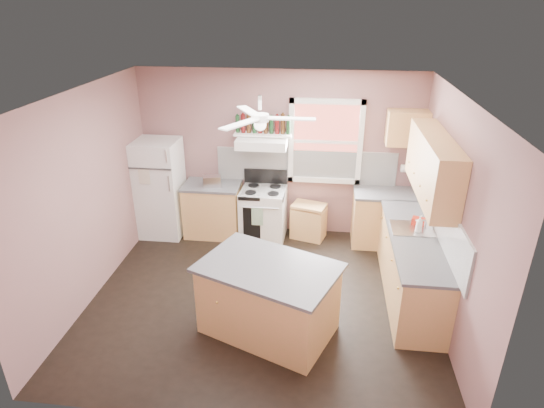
# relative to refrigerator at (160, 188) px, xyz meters

# --- Properties ---
(floor) EXTENTS (4.50, 4.50, 0.00)m
(floor) POSITION_rel_refrigerator_xyz_m (1.91, -1.64, -0.81)
(floor) COLOR black
(floor) RESTS_ON ground
(ceiling) EXTENTS (4.50, 4.50, 0.00)m
(ceiling) POSITION_rel_refrigerator_xyz_m (1.91, -1.64, 1.89)
(ceiling) COLOR white
(ceiling) RESTS_ON ground
(wall_back) EXTENTS (4.50, 0.05, 2.70)m
(wall_back) POSITION_rel_refrigerator_xyz_m (1.91, 0.39, 0.54)
(wall_back) COLOR #835B59
(wall_back) RESTS_ON ground
(wall_right) EXTENTS (0.05, 4.00, 2.70)m
(wall_right) POSITION_rel_refrigerator_xyz_m (4.18, -1.64, 0.54)
(wall_right) COLOR #835B59
(wall_right) RESTS_ON ground
(wall_left) EXTENTS (0.05, 4.00, 2.70)m
(wall_left) POSITION_rel_refrigerator_xyz_m (-0.37, -1.64, 0.54)
(wall_left) COLOR #835B59
(wall_left) RESTS_ON ground
(backsplash_back) EXTENTS (2.90, 0.03, 0.55)m
(backsplash_back) POSITION_rel_refrigerator_xyz_m (2.36, 0.35, 0.36)
(backsplash_back) COLOR white
(backsplash_back) RESTS_ON wall_back
(backsplash_right) EXTENTS (0.03, 2.60, 0.55)m
(backsplash_right) POSITION_rel_refrigerator_xyz_m (4.14, -1.34, 0.36)
(backsplash_right) COLOR white
(backsplash_right) RESTS_ON wall_right
(window_view) EXTENTS (1.00, 0.02, 1.20)m
(window_view) POSITION_rel_refrigerator_xyz_m (2.66, 0.35, 0.79)
(window_view) COLOR brown
(window_view) RESTS_ON wall_back
(window_frame) EXTENTS (1.16, 0.07, 1.36)m
(window_frame) POSITION_rel_refrigerator_xyz_m (2.66, 0.32, 0.79)
(window_frame) COLOR white
(window_frame) RESTS_ON wall_back
(refrigerator) EXTENTS (0.69, 0.67, 1.62)m
(refrigerator) POSITION_rel_refrigerator_xyz_m (0.00, 0.00, 0.00)
(refrigerator) COLOR white
(refrigerator) RESTS_ON floor
(base_cabinet_left) EXTENTS (0.90, 0.60, 0.86)m
(base_cabinet_left) POSITION_rel_refrigerator_xyz_m (0.85, 0.06, -0.38)
(base_cabinet_left) COLOR tan
(base_cabinet_left) RESTS_ON floor
(counter_left) EXTENTS (0.92, 0.62, 0.04)m
(counter_left) POSITION_rel_refrigerator_xyz_m (0.85, 0.06, 0.07)
(counter_left) COLOR #4C4C4F
(counter_left) RESTS_ON base_cabinet_left
(toaster) EXTENTS (0.31, 0.22, 0.18)m
(toaster) POSITION_rel_refrigerator_xyz_m (0.88, -0.03, 0.18)
(toaster) COLOR silver
(toaster) RESTS_ON counter_left
(stove) EXTENTS (0.73, 0.67, 0.86)m
(stove) POSITION_rel_refrigerator_xyz_m (1.71, 0.03, -0.38)
(stove) COLOR white
(stove) RESTS_ON floor
(range_hood) EXTENTS (0.78, 0.50, 0.14)m
(range_hood) POSITION_rel_refrigerator_xyz_m (1.68, 0.11, 0.81)
(range_hood) COLOR white
(range_hood) RESTS_ON wall_back
(bottle_shelf) EXTENTS (0.90, 0.26, 0.03)m
(bottle_shelf) POSITION_rel_refrigerator_xyz_m (1.68, 0.23, 0.91)
(bottle_shelf) COLOR white
(bottle_shelf) RESTS_ON range_hood
(cart) EXTENTS (0.61, 0.49, 0.53)m
(cart) POSITION_rel_refrigerator_xyz_m (2.45, 0.11, -0.54)
(cart) COLOR tan
(cart) RESTS_ON floor
(base_cabinet_corner) EXTENTS (1.00, 0.60, 0.86)m
(base_cabinet_corner) POSITION_rel_refrigerator_xyz_m (3.66, 0.06, -0.38)
(base_cabinet_corner) COLOR tan
(base_cabinet_corner) RESTS_ON floor
(base_cabinet_right) EXTENTS (0.60, 2.20, 0.86)m
(base_cabinet_right) POSITION_rel_refrigerator_xyz_m (3.86, -1.34, -0.38)
(base_cabinet_right) COLOR tan
(base_cabinet_right) RESTS_ON floor
(counter_corner) EXTENTS (1.02, 0.62, 0.04)m
(counter_corner) POSITION_rel_refrigerator_xyz_m (3.66, 0.06, 0.07)
(counter_corner) COLOR #4C4C4F
(counter_corner) RESTS_ON base_cabinet_corner
(counter_right) EXTENTS (0.62, 2.22, 0.04)m
(counter_right) POSITION_rel_refrigerator_xyz_m (3.85, -1.34, 0.07)
(counter_right) COLOR #4C4C4F
(counter_right) RESTS_ON base_cabinet_right
(sink) EXTENTS (0.55, 0.45, 0.03)m
(sink) POSITION_rel_refrigerator_xyz_m (3.85, -1.14, 0.08)
(sink) COLOR silver
(sink) RESTS_ON counter_right
(faucet) EXTENTS (0.03, 0.03, 0.14)m
(faucet) POSITION_rel_refrigerator_xyz_m (4.01, -1.14, 0.16)
(faucet) COLOR silver
(faucet) RESTS_ON sink
(upper_cabinet_right) EXTENTS (0.33, 1.80, 0.76)m
(upper_cabinet_right) POSITION_rel_refrigerator_xyz_m (3.99, -1.14, 0.97)
(upper_cabinet_right) COLOR tan
(upper_cabinet_right) RESTS_ON wall_right
(upper_cabinet_corner) EXTENTS (0.60, 0.33, 0.52)m
(upper_cabinet_corner) POSITION_rel_refrigerator_xyz_m (3.86, 0.19, 1.09)
(upper_cabinet_corner) COLOR tan
(upper_cabinet_corner) RESTS_ON wall_back
(paper_towel) EXTENTS (0.26, 0.12, 0.12)m
(paper_towel) POSITION_rel_refrigerator_xyz_m (3.98, 0.22, 0.44)
(paper_towel) COLOR white
(paper_towel) RESTS_ON wall_back
(island) EXTENTS (1.70, 1.41, 0.86)m
(island) POSITION_rel_refrigerator_xyz_m (2.08, -2.27, -0.38)
(island) COLOR tan
(island) RESTS_ON floor
(island_top) EXTENTS (1.81, 1.52, 0.04)m
(island_top) POSITION_rel_refrigerator_xyz_m (2.08, -2.27, 0.07)
(island_top) COLOR #4C4C4F
(island_top) RESTS_ON island
(ceiling_fan_hub) EXTENTS (0.20, 0.20, 0.08)m
(ceiling_fan_hub) POSITION_rel_refrigerator_xyz_m (1.91, -1.64, 1.64)
(ceiling_fan_hub) COLOR white
(ceiling_fan_hub) RESTS_ON ceiling
(soap_bottle) EXTENTS (0.13, 0.13, 0.23)m
(soap_bottle) POSITION_rel_refrigerator_xyz_m (3.91, -1.22, 0.20)
(soap_bottle) COLOR silver
(soap_bottle) RESTS_ON counter_right
(red_caddy) EXTENTS (0.21, 0.17, 0.10)m
(red_caddy) POSITION_rel_refrigerator_xyz_m (3.95, -1.02, 0.14)
(red_caddy) COLOR #AE1E0E
(red_caddy) RESTS_ON counter_right
(wine_bottles) EXTENTS (0.86, 0.06, 0.31)m
(wine_bottles) POSITION_rel_refrigerator_xyz_m (1.68, 0.23, 1.07)
(wine_bottles) COLOR #143819
(wine_bottles) RESTS_ON bottle_shelf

